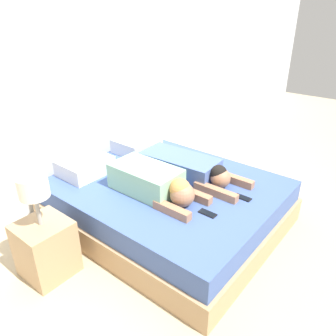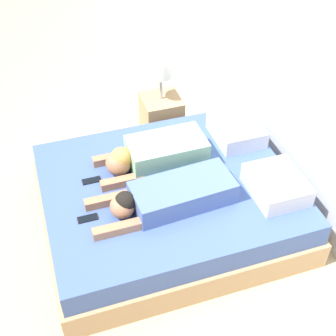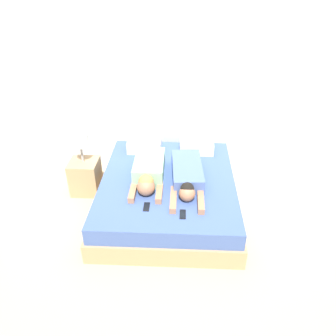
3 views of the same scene
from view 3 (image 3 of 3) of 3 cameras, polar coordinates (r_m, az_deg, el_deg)
name	(u,v)px [view 3 (image 3 of 3)]	position (r m, az deg, el deg)	size (l,w,h in m)	color
ground_plane	(168,206)	(4.26, 0.00, -6.71)	(12.00, 12.00, 0.00)	tan
wall_back	(172,80)	(4.68, 0.70, 15.01)	(12.00, 0.06, 2.60)	silver
bed	(168,193)	(4.13, 0.00, -4.38)	(1.68, 2.00, 0.44)	tan
pillow_head_left	(145,144)	(4.63, -4.06, 4.22)	(0.46, 0.38, 0.15)	silver
pillow_head_right	(196,145)	(4.61, 4.98, 4.02)	(0.46, 0.38, 0.15)	silver
person_left	(149,172)	(3.93, -3.40, -0.67)	(0.37, 0.89, 0.24)	#8CBF99
person_right	(187,176)	(3.90, 3.34, -1.38)	(0.40, 1.10, 0.21)	#4C66A5
cell_phone_left	(147,207)	(3.56, -3.75, -6.75)	(0.06, 0.15, 0.01)	black
cell_phone_right	(183,214)	(3.46, 2.58, -8.05)	(0.06, 0.15, 0.01)	black
nightstand	(85,173)	(4.52, -14.28, -0.79)	(0.37, 0.37, 0.87)	tan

